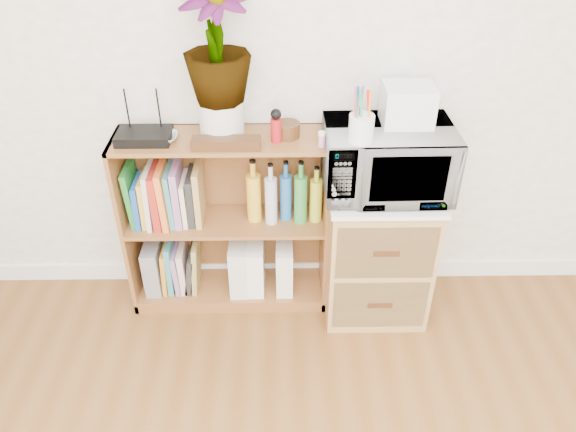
{
  "coord_description": "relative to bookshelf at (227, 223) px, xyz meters",
  "views": [
    {
      "loc": [
        -0.08,
        -0.19,
        2.1
      ],
      "look_at": [
        -0.05,
        1.95,
        0.62
      ],
      "focal_mm": 35.0,
      "sensor_mm": 36.0,
      "label": 1
    }
  ],
  "objects": [
    {
      "name": "paint_jars",
      "position": [
        0.48,
        -0.09,
        0.5
      ],
      "size": [
        0.11,
        0.04,
        0.06
      ],
      "primitive_type": "cube",
      "color": "pink",
      "rests_on": "bookshelf"
    },
    {
      "name": "wicker_unit",
      "position": [
        0.75,
        -0.08,
        -0.12
      ],
      "size": [
        0.5,
        0.45,
        0.7
      ],
      "primitive_type": "cube",
      "color": "#9E7542",
      "rests_on": "ground"
    },
    {
      "name": "magazine_holder_mid",
      "position": [
        0.13,
        -0.01,
        -0.27
      ],
      "size": [
        0.09,
        0.22,
        0.28
      ],
      "primitive_type": "cube",
      "color": "white",
      "rests_on": "bookshelf"
    },
    {
      "name": "lower_books",
      "position": [
        -0.26,
        -0.0,
        -0.27
      ],
      "size": [
        0.2,
        0.19,
        0.3
      ],
      "color": "orange",
      "rests_on": "bookshelf"
    },
    {
      "name": "bookshelf",
      "position": [
        0.0,
        0.0,
        0.0
      ],
      "size": [
        1.0,
        0.3,
        0.95
      ],
      "primitive_type": "cube",
      "color": "brown",
      "rests_on": "ground"
    },
    {
      "name": "magazine_holder_right",
      "position": [
        0.29,
        -0.01,
        -0.27
      ],
      "size": [
        0.09,
        0.22,
        0.27
      ],
      "primitive_type": "cube",
      "color": "white",
      "rests_on": "bookshelf"
    },
    {
      "name": "cookbooks",
      "position": [
        -0.28,
        -0.0,
        0.17
      ],
      "size": [
        0.36,
        0.2,
        0.31
      ],
      "color": "#20792C",
      "rests_on": "bookshelf"
    },
    {
      "name": "router",
      "position": [
        -0.34,
        -0.02,
        0.5
      ],
      "size": [
        0.24,
        0.16,
        0.04
      ],
      "primitive_type": "cube",
      "color": "black",
      "rests_on": "bookshelf"
    },
    {
      "name": "skirting_board",
      "position": [
        0.35,
        0.14,
        -0.42
      ],
      "size": [
        4.0,
        0.02,
        0.1
      ],
      "primitive_type": "cube",
      "color": "white",
      "rests_on": "ground"
    },
    {
      "name": "kokeshi_doll",
      "position": [
        0.25,
        -0.04,
        0.53
      ],
      "size": [
        0.05,
        0.05,
        0.11
      ],
      "primitive_type": "cylinder",
      "color": "#A81419",
      "rests_on": "bookshelf"
    },
    {
      "name": "potted_plant",
      "position": [
        0.01,
        0.02,
        0.9
      ],
      "size": [
        0.29,
        0.29,
        0.52
      ],
      "primitive_type": "imported",
      "color": "#2E722D",
      "rests_on": "plant_pot"
    },
    {
      "name": "small_appliance",
      "position": [
        0.82,
        -0.03,
        0.65
      ],
      "size": [
        0.22,
        0.18,
        0.17
      ],
      "primitive_type": "cube",
      "color": "white",
      "rests_on": "microwave"
    },
    {
      "name": "plant_pot",
      "position": [
        0.01,
        0.02,
        0.56
      ],
      "size": [
        0.2,
        0.2,
        0.17
      ],
      "primitive_type": "cylinder",
      "color": "silver",
      "rests_on": "bookshelf"
    },
    {
      "name": "white_bowl",
      "position": [
        -0.25,
        -0.03,
        0.49
      ],
      "size": [
        0.13,
        0.13,
        0.03
      ],
      "primitive_type": "imported",
      "color": "silver",
      "rests_on": "bookshelf"
    },
    {
      "name": "file_box",
      "position": [
        -0.4,
        0.0,
        -0.27
      ],
      "size": [
        0.08,
        0.22,
        0.27
      ],
      "primitive_type": "cube",
      "color": "gray",
      "rests_on": "bookshelf"
    },
    {
      "name": "microwave",
      "position": [
        0.75,
        -0.08,
        0.4
      ],
      "size": [
        0.58,
        0.4,
        0.31
      ],
      "primitive_type": "imported",
      "rotation": [
        0.0,
        0.0,
        0.02
      ],
      "color": "silver",
      "rests_on": "wicker_unit"
    },
    {
      "name": "trinket_box",
      "position": [
        0.03,
        -0.1,
        0.5
      ],
      "size": [
        0.3,
        0.08,
        0.05
      ],
      "primitive_type": "cube",
      "color": "#39230F",
      "rests_on": "bookshelf"
    },
    {
      "name": "magazine_holder_left",
      "position": [
        0.05,
        -0.01,
        -0.26
      ],
      "size": [
        0.09,
        0.23,
        0.29
      ],
      "primitive_type": "cube",
      "color": "silver",
      "rests_on": "bookshelf"
    },
    {
      "name": "pen_cup",
      "position": [
        0.6,
        -0.2,
        0.62
      ],
      "size": [
        0.1,
        0.1,
        0.11
      ],
      "primitive_type": "cylinder",
      "color": "white",
      "rests_on": "microwave"
    },
    {
      "name": "wooden_bowl",
      "position": [
        0.3,
        0.01,
        0.51
      ],
      "size": [
        0.12,
        0.12,
        0.07
      ],
      "primitive_type": "cylinder",
      "color": "#39230F",
      "rests_on": "bookshelf"
    },
    {
      "name": "liquor_bottles",
      "position": [
        0.28,
        -0.0,
        0.18
      ],
      "size": [
        0.37,
        0.07,
        0.32
      ],
      "color": "gold",
      "rests_on": "bookshelf"
    }
  ]
}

